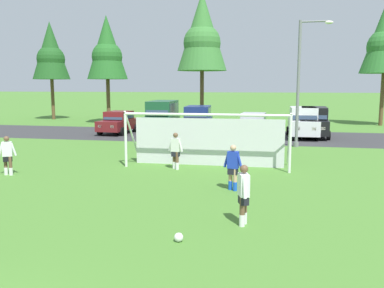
{
  "coord_description": "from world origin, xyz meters",
  "views": [
    {
      "loc": [
        4.98,
        -3.53,
        3.71
      ],
      "look_at": [
        1.94,
        11.17,
        1.55
      ],
      "focal_mm": 38.28,
      "sensor_mm": 36.0,
      "label": 1
    }
  ],
  "objects_px": {
    "soccer_ball": "(179,237)",
    "player_striker_near": "(244,195)",
    "soccer_goal": "(207,139)",
    "parked_car_slot_far_left": "(118,122)",
    "parked_car_slot_center_left": "(198,120)",
    "player_midfield_center": "(233,168)",
    "player_winger_right": "(7,156)",
    "parked_car_slot_left": "(163,116)",
    "parked_car_slot_right": "(314,122)",
    "parked_car_slot_center": "(253,125)",
    "street_lamp": "(301,82)",
    "player_defender_far": "(176,151)",
    "parked_car_slot_center_right": "(303,122)"
  },
  "relations": [
    {
      "from": "player_midfield_center",
      "to": "parked_car_slot_left",
      "type": "height_order",
      "value": "parked_car_slot_left"
    },
    {
      "from": "soccer_ball",
      "to": "player_midfield_center",
      "type": "xyz_separation_m",
      "value": [
        0.75,
        5.11,
        0.71
      ]
    },
    {
      "from": "player_striker_near",
      "to": "player_winger_right",
      "type": "distance_m",
      "value": 10.92
    },
    {
      "from": "player_midfield_center",
      "to": "soccer_goal",
      "type": "bearing_deg",
      "value": 111.27
    },
    {
      "from": "parked_car_slot_far_left",
      "to": "parked_car_slot_left",
      "type": "bearing_deg",
      "value": 14.12
    },
    {
      "from": "parked_car_slot_far_left",
      "to": "player_defender_far",
      "type": "bearing_deg",
      "value": -58.31
    },
    {
      "from": "player_striker_near",
      "to": "parked_car_slot_center_right",
      "type": "distance_m",
      "value": 19.67
    },
    {
      "from": "soccer_ball",
      "to": "parked_car_slot_center_right",
      "type": "height_order",
      "value": "parked_car_slot_center_right"
    },
    {
      "from": "parked_car_slot_center_left",
      "to": "parked_car_slot_center",
      "type": "bearing_deg",
      "value": -6.41
    },
    {
      "from": "soccer_goal",
      "to": "parked_car_slot_center_right",
      "type": "xyz_separation_m",
      "value": [
        4.95,
        11.75,
        -0.18
      ]
    },
    {
      "from": "soccer_ball",
      "to": "parked_car_slot_left",
      "type": "relative_size",
      "value": 0.04
    },
    {
      "from": "soccer_ball",
      "to": "parked_car_slot_far_left",
      "type": "distance_m",
      "value": 22.88
    },
    {
      "from": "soccer_goal",
      "to": "parked_car_slot_right",
      "type": "xyz_separation_m",
      "value": [
        5.72,
        12.18,
        -0.18
      ]
    },
    {
      "from": "soccer_ball",
      "to": "parked_car_slot_center_left",
      "type": "distance_m",
      "value": 21.5
    },
    {
      "from": "parked_car_slot_right",
      "to": "soccer_goal",
      "type": "bearing_deg",
      "value": -115.13
    },
    {
      "from": "parked_car_slot_right",
      "to": "street_lamp",
      "type": "distance_m",
      "value": 5.96
    },
    {
      "from": "soccer_goal",
      "to": "player_striker_near",
      "type": "height_order",
      "value": "soccer_goal"
    },
    {
      "from": "soccer_ball",
      "to": "soccer_goal",
      "type": "height_order",
      "value": "soccer_goal"
    },
    {
      "from": "soccer_goal",
      "to": "parked_car_slot_center",
      "type": "height_order",
      "value": "soccer_goal"
    },
    {
      "from": "player_winger_right",
      "to": "parked_car_slot_left",
      "type": "height_order",
      "value": "parked_car_slot_left"
    },
    {
      "from": "parked_car_slot_center",
      "to": "parked_car_slot_left",
      "type": "bearing_deg",
      "value": 173.51
    },
    {
      "from": "parked_car_slot_center_left",
      "to": "parked_car_slot_right",
      "type": "height_order",
      "value": "same"
    },
    {
      "from": "player_defender_far",
      "to": "player_winger_right",
      "type": "relative_size",
      "value": 1.0
    },
    {
      "from": "parked_car_slot_center",
      "to": "parked_car_slot_far_left",
      "type": "bearing_deg",
      "value": -179.81
    },
    {
      "from": "player_striker_near",
      "to": "parked_car_slot_center_left",
      "type": "distance_m",
      "value": 20.3
    },
    {
      "from": "player_defender_far",
      "to": "parked_car_slot_center_left",
      "type": "xyz_separation_m",
      "value": [
        -1.48,
        12.88,
        0.29
      ]
    },
    {
      "from": "parked_car_slot_left",
      "to": "parked_car_slot_far_left",
      "type": "bearing_deg",
      "value": -165.88
    },
    {
      "from": "soccer_ball",
      "to": "soccer_goal",
      "type": "xyz_separation_m",
      "value": [
        -0.86,
        9.25,
        1.18
      ]
    },
    {
      "from": "soccer_goal",
      "to": "parked_car_slot_far_left",
      "type": "relative_size",
      "value": 1.74
    },
    {
      "from": "soccer_ball",
      "to": "street_lamp",
      "type": "distance_m",
      "value": 17.12
    },
    {
      "from": "player_defender_far",
      "to": "parked_car_slot_right",
      "type": "relative_size",
      "value": 0.35
    },
    {
      "from": "player_winger_right",
      "to": "parked_car_slot_center_right",
      "type": "relative_size",
      "value": 0.35
    },
    {
      "from": "parked_car_slot_left",
      "to": "parked_car_slot_center",
      "type": "xyz_separation_m",
      "value": [
        7.03,
        -0.8,
        -0.47
      ]
    },
    {
      "from": "parked_car_slot_center_right",
      "to": "parked_car_slot_right",
      "type": "distance_m",
      "value": 0.88
    },
    {
      "from": "soccer_goal",
      "to": "parked_car_slot_far_left",
      "type": "bearing_deg",
      "value": 127.97
    },
    {
      "from": "player_winger_right",
      "to": "street_lamp",
      "type": "distance_m",
      "value": 16.51
    },
    {
      "from": "player_defender_far",
      "to": "parked_car_slot_right",
      "type": "bearing_deg",
      "value": 62.01
    },
    {
      "from": "parked_car_slot_far_left",
      "to": "parked_car_slot_center",
      "type": "distance_m",
      "value": 10.34
    },
    {
      "from": "soccer_ball",
      "to": "street_lamp",
      "type": "height_order",
      "value": "street_lamp"
    },
    {
      "from": "soccer_goal",
      "to": "street_lamp",
      "type": "distance_m",
      "value": 8.74
    },
    {
      "from": "soccer_goal",
      "to": "player_striker_near",
      "type": "relative_size",
      "value": 4.54
    },
    {
      "from": "parked_car_slot_center_right",
      "to": "parked_car_slot_right",
      "type": "height_order",
      "value": "same"
    },
    {
      "from": "parked_car_slot_far_left",
      "to": "parked_car_slot_right",
      "type": "relative_size",
      "value": 0.92
    },
    {
      "from": "parked_car_slot_left",
      "to": "parked_car_slot_right",
      "type": "relative_size",
      "value": 1.05
    },
    {
      "from": "parked_car_slot_right",
      "to": "street_lamp",
      "type": "xyz_separation_m",
      "value": [
        -1.25,
        -5.13,
        2.76
      ]
    },
    {
      "from": "player_striker_near",
      "to": "parked_car_slot_center_left",
      "type": "bearing_deg",
      "value": 104.32
    },
    {
      "from": "soccer_ball",
      "to": "street_lamp",
      "type": "relative_size",
      "value": 0.03
    },
    {
      "from": "soccer_ball",
      "to": "player_striker_near",
      "type": "distance_m",
      "value": 2.19
    },
    {
      "from": "soccer_ball",
      "to": "parked_car_slot_center_left",
      "type": "xyz_separation_m",
      "value": [
        -3.61,
        21.17,
        1.0
      ]
    },
    {
      "from": "player_striker_near",
      "to": "soccer_goal",
      "type": "bearing_deg",
      "value": 106.38
    }
  ]
}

